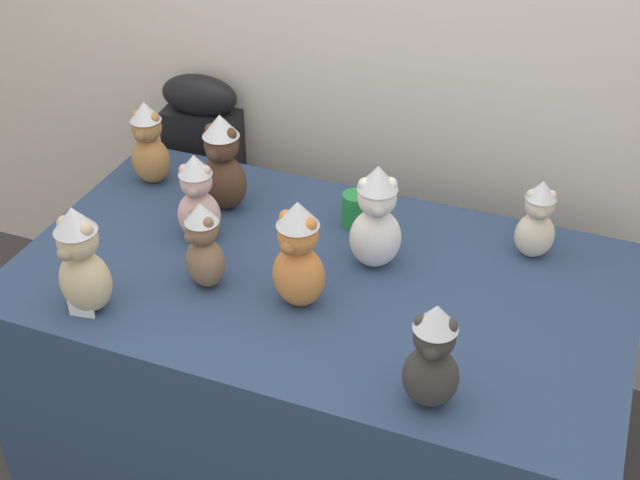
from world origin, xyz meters
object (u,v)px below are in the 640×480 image
(display_table, at_px, (320,372))
(teddy_bear_charcoal, at_px, (432,357))
(teddy_bear_ginger, at_px, (298,255))
(teddy_bear_caramel, at_px, (149,144))
(party_cup_green, at_px, (355,210))
(teddy_bear_snow, at_px, (376,218))
(teddy_bear_cocoa, at_px, (223,163))
(teddy_bear_sand, at_px, (81,261))
(instrument_case, at_px, (208,196))
(teddy_bear_blush, at_px, (198,199))
(teddy_bear_mocha, at_px, (204,246))
(teddy_bear_cream, at_px, (537,220))

(display_table, bearing_deg, teddy_bear_charcoal, -41.55)
(display_table, height_order, teddy_bear_ginger, teddy_bear_ginger)
(teddy_bear_caramel, relative_size, party_cup_green, 2.63)
(teddy_bear_snow, distance_m, party_cup_green, 0.23)
(teddy_bear_cocoa, bearing_deg, teddy_bear_charcoal, -29.97)
(display_table, relative_size, teddy_bear_sand, 5.38)
(instrument_case, bearing_deg, teddy_bear_caramel, -96.43)
(teddy_bear_cocoa, distance_m, teddy_bear_caramel, 0.30)
(teddy_bear_ginger, xyz_separation_m, teddy_bear_caramel, (-0.69, 0.41, -0.02))
(teddy_bear_blush, relative_size, teddy_bear_caramel, 0.98)
(display_table, distance_m, teddy_bear_cocoa, 0.71)
(teddy_bear_sand, bearing_deg, teddy_bear_mocha, 46.72)
(instrument_case, xyz_separation_m, teddy_bear_charcoal, (1.11, -0.99, 0.40))
(instrument_case, relative_size, teddy_bear_charcoal, 3.42)
(teddy_bear_blush, height_order, teddy_bear_snow, teddy_bear_snow)
(teddy_bear_blush, distance_m, party_cup_green, 0.48)
(party_cup_green, bearing_deg, teddy_bear_mocha, -124.06)
(teddy_bear_cocoa, bearing_deg, teddy_bear_sand, -95.50)
(instrument_case, relative_size, teddy_bear_cream, 3.99)
(teddy_bear_sand, height_order, teddy_bear_caramel, teddy_bear_sand)
(teddy_bear_ginger, xyz_separation_m, teddy_bear_mocha, (-0.27, -0.02, -0.03))
(display_table, xyz_separation_m, teddy_bear_cream, (0.54, 0.31, 0.50))
(teddy_bear_charcoal, bearing_deg, teddy_bear_mocha, 155.93)
(display_table, xyz_separation_m, party_cup_green, (0.01, 0.27, 0.44))
(teddy_bear_ginger, bearing_deg, teddy_bear_mocha, -167.22)
(teddy_bear_cocoa, bearing_deg, display_table, -23.03)
(instrument_case, xyz_separation_m, teddy_bear_ginger, (0.69, -0.75, 0.41))
(teddy_bear_cocoa, height_order, teddy_bear_mocha, teddy_bear_cocoa)
(teddy_bear_caramel, relative_size, teddy_bear_mocha, 1.08)
(teddy_bear_sand, distance_m, teddy_bear_snow, 0.80)
(teddy_bear_sand, xyz_separation_m, teddy_bear_mocha, (0.24, 0.21, -0.03))
(teddy_bear_sand, bearing_deg, party_cup_green, 56.34)
(display_table, distance_m, teddy_bear_charcoal, 0.76)
(teddy_bear_cocoa, height_order, party_cup_green, teddy_bear_cocoa)
(display_table, height_order, teddy_bear_blush, teddy_bear_blush)
(party_cup_green, bearing_deg, teddy_bear_snow, -55.05)
(teddy_bear_caramel, bearing_deg, party_cup_green, -0.49)
(teddy_bear_charcoal, height_order, teddy_bear_snow, teddy_bear_snow)
(teddy_bear_cream, relative_size, party_cup_green, 2.28)
(teddy_bear_charcoal, xyz_separation_m, party_cup_green, (-0.41, 0.64, -0.09))
(teddy_bear_snow, distance_m, teddy_bear_cream, 0.47)
(teddy_bear_snow, height_order, teddy_bear_cream, teddy_bear_snow)
(teddy_bear_snow, bearing_deg, teddy_bear_cocoa, 143.78)
(teddy_bear_blush, bearing_deg, teddy_bear_cocoa, 76.94)
(teddy_bear_ginger, distance_m, teddy_bear_sand, 0.56)
(teddy_bear_sand, xyz_separation_m, teddy_bear_caramel, (-0.18, 0.64, -0.02))
(teddy_bear_charcoal, distance_m, teddy_bear_blush, 0.91)
(instrument_case, bearing_deg, teddy_bear_cream, -19.24)
(display_table, bearing_deg, teddy_bear_cream, 29.94)
(teddy_bear_snow, bearing_deg, teddy_bear_cream, 3.01)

